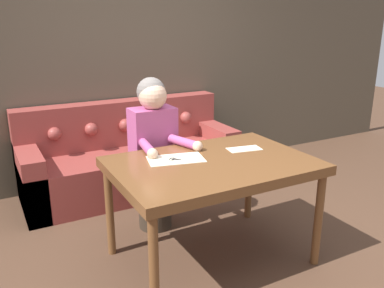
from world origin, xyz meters
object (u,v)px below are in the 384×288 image
object	(u,v)px
couch	(130,160)
dining_table	(212,171)
person	(154,153)
scissors	(177,160)

from	to	relation	value
couch	dining_table	bearing A→B (deg)	-87.23
dining_table	couch	xyz separation A→B (m)	(-0.07, 1.53, -0.38)
couch	person	xyz separation A→B (m)	(-0.10, -0.89, 0.35)
scissors	couch	bearing A→B (deg)	84.57
dining_table	person	xyz separation A→B (m)	(-0.17, 0.65, -0.03)
scissors	dining_table	bearing A→B (deg)	-34.07
couch	scissors	bearing A→B (deg)	-95.43
scissors	person	bearing A→B (deg)	86.32
couch	scissors	size ratio (longest dim) A/B	12.43
person	couch	bearing A→B (deg)	83.57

